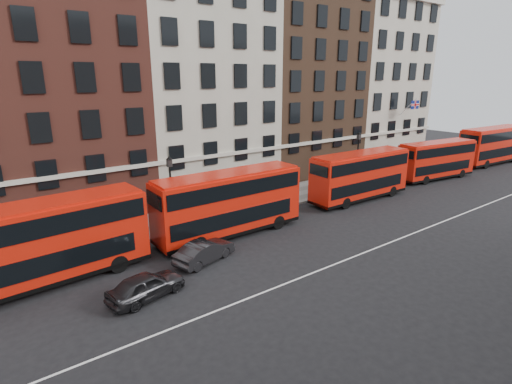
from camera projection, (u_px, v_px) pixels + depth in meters
ground at (332, 246)px, 26.57m from camera, size 120.00×120.00×0.00m
pavement at (242, 205)px, 34.64m from camera, size 80.00×5.00×0.15m
kerb at (260, 212)px, 32.71m from camera, size 80.00×0.30×0.16m
road_centre_line at (356, 256)px, 25.03m from camera, size 70.00×0.12×0.01m
building_terrace at (194, 83)px, 37.28m from camera, size 64.00×11.95×22.00m
bus_a at (40, 242)px, 20.93m from camera, size 11.11×3.37×4.60m
bus_b at (229, 202)px, 27.67m from camera, size 10.84×2.65×4.55m
bus_c at (360, 175)px, 35.69m from camera, size 10.43×2.75×4.36m
bus_d at (436, 159)px, 42.93m from camera, size 9.97×3.59×4.10m
bus_e at (493, 145)px, 50.28m from camera, size 11.24×3.50×4.65m
car_rear at (146, 286)px, 20.15m from camera, size 4.29×2.40×1.38m
car_front at (205, 251)px, 24.12m from camera, size 4.29×2.47×1.34m
lamp_post_left at (171, 189)px, 28.51m from camera, size 0.44×0.44×5.33m
lamp_post_right at (357, 155)px, 40.46m from camera, size 0.44×0.44×5.33m
traffic_light at (433, 150)px, 46.76m from camera, size 0.25×0.45×3.27m
iron_railings at (229, 193)px, 36.17m from camera, size 6.60×0.06×1.00m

